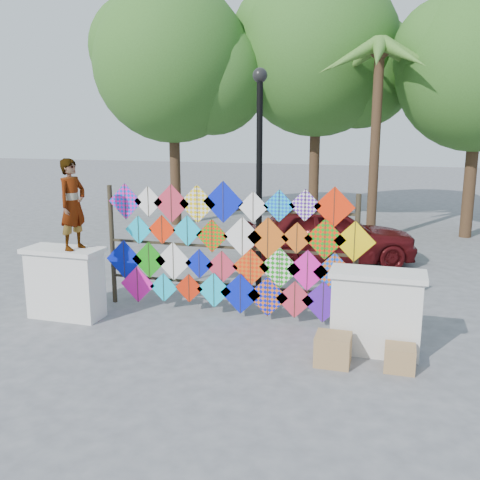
# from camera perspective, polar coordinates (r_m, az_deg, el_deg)

# --- Properties ---
(ground) EXTENTS (80.00, 80.00, 0.00)m
(ground) POSITION_cam_1_polar(r_m,az_deg,el_deg) (9.26, -3.02, -9.41)
(ground) COLOR gray
(ground) RESTS_ON ground
(parapet_left) EXTENTS (1.40, 0.65, 1.28)m
(parapet_left) POSITION_cam_1_polar(r_m,az_deg,el_deg) (10.08, -18.13, -4.32)
(parapet_left) COLOR white
(parapet_left) RESTS_ON ground
(parapet_right) EXTENTS (1.40, 0.65, 1.28)m
(parapet_right) POSITION_cam_1_polar(r_m,az_deg,el_deg) (8.38, 14.29, -7.41)
(parapet_right) COLOR white
(parapet_right) RESTS_ON ground
(kite_rack) EXTENTS (4.97, 0.24, 2.45)m
(kite_rack) POSITION_cam_1_polar(r_m,az_deg,el_deg) (9.51, -0.90, -1.19)
(kite_rack) COLOR #2E2719
(kite_rack) RESTS_ON ground
(tree_west) EXTENTS (5.85, 5.20, 8.01)m
(tree_west) POSITION_cam_1_polar(r_m,az_deg,el_deg) (18.74, -6.88, 18.10)
(tree_west) COLOR #4B3020
(tree_west) RESTS_ON ground
(tree_mid) EXTENTS (6.30, 5.60, 8.61)m
(tree_mid) POSITION_cam_1_polar(r_m,az_deg,el_deg) (19.49, 8.60, 18.99)
(tree_mid) COLOR #4B3020
(tree_mid) RESTS_ON ground
(palm_tree) EXTENTS (3.62, 3.62, 5.83)m
(palm_tree) POSITION_cam_1_polar(r_m,az_deg,el_deg) (16.20, 14.60, 17.25)
(palm_tree) COLOR #4B3020
(palm_tree) RESTS_ON ground
(vendor_woman) EXTENTS (0.46, 0.63, 1.58)m
(vendor_woman) POSITION_cam_1_polar(r_m,az_deg,el_deg) (9.64, -17.42, 3.64)
(vendor_woman) COLOR #99999E
(vendor_woman) RESTS_ON parapet_left
(sedan) EXTENTS (4.69, 3.23, 1.48)m
(sedan) POSITION_cam_1_polar(r_m,az_deg,el_deg) (13.47, 9.25, 0.58)
(sedan) COLOR #4C0D0F
(sedan) RESTS_ON ground
(lamppost) EXTENTS (0.28, 0.28, 4.46)m
(lamppost) POSITION_cam_1_polar(r_m,az_deg,el_deg) (10.47, 2.07, 8.24)
(lamppost) COLOR black
(lamppost) RESTS_ON ground
(cardboard_box_near) EXTENTS (0.50, 0.45, 0.45)m
(cardboard_box_near) POSITION_cam_1_polar(r_m,az_deg,el_deg) (8.00, 9.88, -11.42)
(cardboard_box_near) COLOR #A67950
(cardboard_box_near) RESTS_ON ground
(cardboard_box_far) EXTENTS (0.42, 0.39, 0.36)m
(cardboard_box_far) POSITION_cam_1_polar(r_m,az_deg,el_deg) (8.05, 16.67, -11.97)
(cardboard_box_far) COLOR #A67950
(cardboard_box_far) RESTS_ON ground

